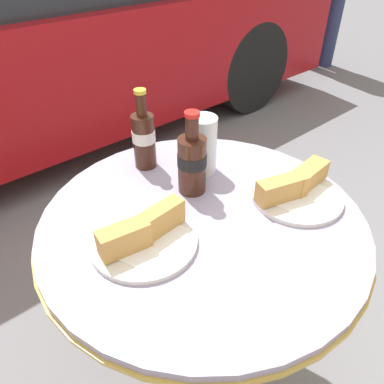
{
  "coord_description": "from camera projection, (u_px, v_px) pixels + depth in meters",
  "views": [
    {
      "loc": [
        -0.46,
        -0.49,
        1.3
      ],
      "look_at": [
        0.0,
        0.04,
        0.77
      ],
      "focal_mm": 35.0,
      "sensor_mm": 36.0,
      "label": 1
    }
  ],
  "objects": [
    {
      "name": "ground_plane",
      "position": [
        199.0,
        373.0,
        1.31
      ],
      "size": [
        30.0,
        30.0,
        0.0
      ],
      "primitive_type": "plane",
      "color": "slate"
    },
    {
      "name": "bistro_table",
      "position": [
        202.0,
        252.0,
        0.95
      ],
      "size": [
        0.78,
        0.78,
        0.72
      ],
      "color": "gold",
      "rests_on": "ground_plane"
    },
    {
      "name": "cola_bottle_left",
      "position": [
        192.0,
        162.0,
        0.92
      ],
      "size": [
        0.07,
        0.07,
        0.22
      ],
      "color": "#3D1E14",
      "rests_on": "bistro_table"
    },
    {
      "name": "cola_bottle_right",
      "position": [
        144.0,
        138.0,
        1.01
      ],
      "size": [
        0.06,
        0.06,
        0.22
      ],
      "color": "#3D1E14",
      "rests_on": "bistro_table"
    },
    {
      "name": "drinking_glass",
      "position": [
        202.0,
        147.0,
        1.0
      ],
      "size": [
        0.08,
        0.08,
        0.16
      ],
      "color": "black",
      "rests_on": "bistro_table"
    },
    {
      "name": "lunch_plate_near",
      "position": [
        143.0,
        236.0,
        0.8
      ],
      "size": [
        0.23,
        0.23,
        0.07
      ],
      "color": "silver",
      "rests_on": "bistro_table"
    },
    {
      "name": "lunch_plate_far",
      "position": [
        296.0,
        189.0,
        0.93
      ],
      "size": [
        0.23,
        0.23,
        0.07
      ],
      "color": "silver",
      "rests_on": "bistro_table"
    },
    {
      "name": "parked_car",
      "position": [
        22.0,
        35.0,
        2.43
      ],
      "size": [
        4.37,
        1.72,
        1.39
      ],
      "color": "#9E0F14",
      "rests_on": "ground_plane"
    }
  ]
}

